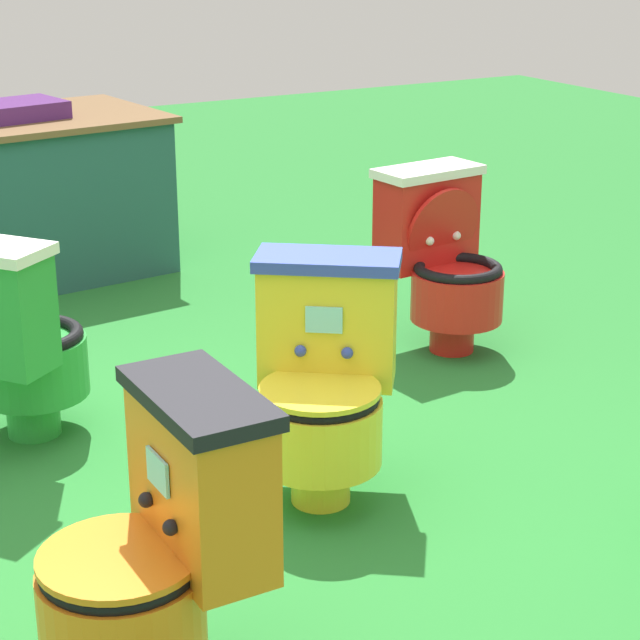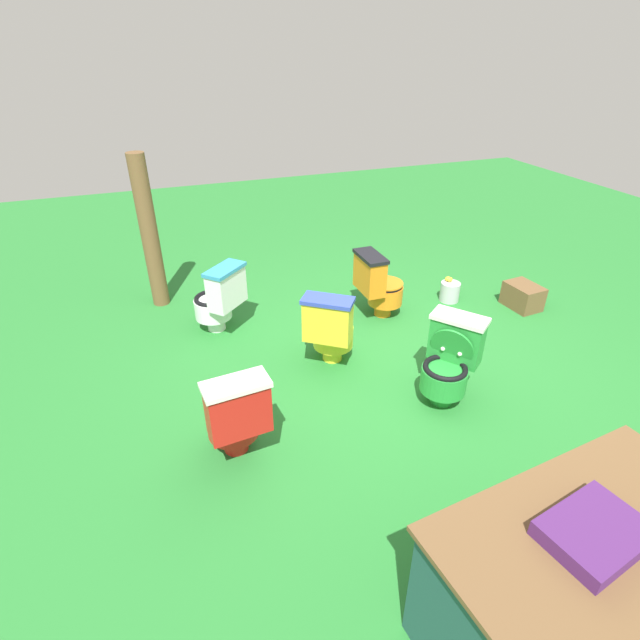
# 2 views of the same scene
# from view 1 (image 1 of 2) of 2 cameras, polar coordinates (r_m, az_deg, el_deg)

# --- Properties ---
(ground) EXTENTS (14.00, 14.00, 0.00)m
(ground) POSITION_cam_1_polar(r_m,az_deg,el_deg) (3.54, -7.84, -9.13)
(ground) COLOR #26752D
(toilet_orange) EXTENTS (0.49, 0.43, 0.73)m
(toilet_orange) POSITION_cam_1_polar(r_m,az_deg,el_deg) (2.61, -8.02, -11.12)
(toilet_orange) COLOR orange
(toilet_orange) RESTS_ON ground
(toilet_green) EXTENTS (0.63, 0.62, 0.73)m
(toilet_green) POSITION_cam_1_polar(r_m,az_deg,el_deg) (3.89, -15.00, -0.88)
(toilet_green) COLOR green
(toilet_green) RESTS_ON ground
(toilet_red) EXTENTS (0.45, 0.53, 0.73)m
(toilet_red) POSITION_cam_1_polar(r_m,az_deg,el_deg) (4.66, 6.10, 3.07)
(toilet_red) COLOR red
(toilet_red) RESTS_ON ground
(toilet_yellow) EXTENTS (0.62, 0.63, 0.73)m
(toilet_yellow) POSITION_cam_1_polar(r_m,az_deg,el_deg) (3.45, 0.17, -2.94)
(toilet_yellow) COLOR yellow
(toilet_yellow) RESTS_ON ground
(vendor_table) EXTENTS (1.54, 1.01, 0.85)m
(vendor_table) POSITION_cam_1_polar(r_m,az_deg,el_deg) (5.73, -15.20, 5.84)
(vendor_table) COLOR #23514C
(vendor_table) RESTS_ON ground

